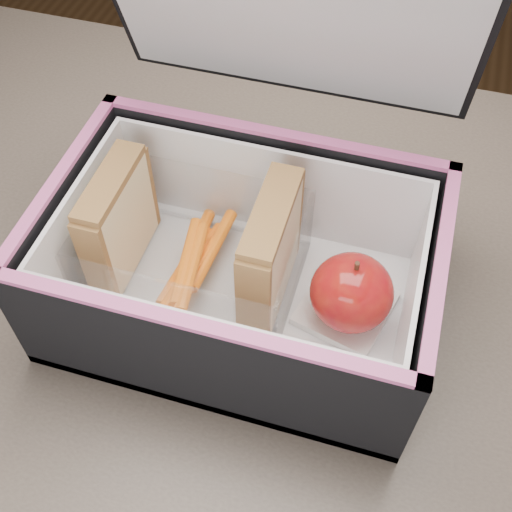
{
  "coord_description": "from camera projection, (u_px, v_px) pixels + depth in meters",
  "views": [
    {
      "loc": [
        0.13,
        -0.28,
        1.23
      ],
      "look_at": [
        0.04,
        0.03,
        0.81
      ],
      "focal_mm": 45.0,
      "sensor_mm": 36.0,
      "label": 1
    }
  ],
  "objects": [
    {
      "name": "carrot_sticks",
      "position": [
        192.0,
        264.0,
        0.56
      ],
      "size": [
        0.04,
        0.14,
        0.03
      ],
      "color": "orange",
      "rests_on": "plastic_tub"
    },
    {
      "name": "sandwich_left",
      "position": [
        119.0,
        221.0,
        0.55
      ],
      "size": [
        0.03,
        0.09,
        0.1
      ],
      "color": "beige",
      "rests_on": "plastic_tub"
    },
    {
      "name": "lunch_bag",
      "position": [
        242.0,
        256.0,
        0.53
      ],
      "size": [
        0.31,
        0.28,
        0.31
      ],
      "color": "black",
      "rests_on": "kitchen_table"
    },
    {
      "name": "kitchen_table",
      "position": [
        209.0,
        367.0,
        0.64
      ],
      "size": [
        1.2,
        0.8,
        0.75
      ],
      "color": "brown",
      "rests_on": "ground"
    },
    {
      "name": "red_apple",
      "position": [
        351.0,
        293.0,
        0.52
      ],
      "size": [
        0.07,
        0.07,
        0.07
      ],
      "rotation": [
        0.0,
        0.0,
        -0.07
      ],
      "color": "maroon",
      "rests_on": "paper_napkin"
    },
    {
      "name": "paper_napkin",
      "position": [
        346.0,
        308.0,
        0.55
      ],
      "size": [
        0.09,
        0.09,
        0.01
      ],
      "primitive_type": "cube",
      "rotation": [
        0.0,
        0.0,
        -0.25
      ],
      "color": "white",
      "rests_on": "lunch_bag"
    },
    {
      "name": "plastic_tub",
      "position": [
        194.0,
        250.0,
        0.55
      ],
      "size": [
        0.18,
        0.13,
        0.07
      ],
      "primitive_type": null,
      "color": "white",
      "rests_on": "lunch_bag"
    },
    {
      "name": "sandwich_right",
      "position": [
        271.0,
        253.0,
        0.52
      ],
      "size": [
        0.03,
        0.1,
        0.11
      ],
      "color": "beige",
      "rests_on": "plastic_tub"
    }
  ]
}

